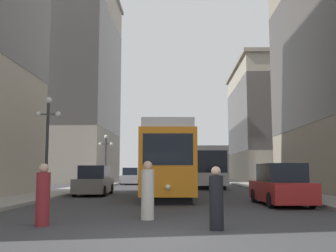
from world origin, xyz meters
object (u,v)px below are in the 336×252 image
parked_car_right_far (281,186)px  lamp_post_left_far (106,151)px  transit_bus (204,166)px  parked_car_left_near (94,181)px  pedestrian_crossing_far (43,197)px  streetcar (167,161)px  pedestrian_crossing_near (148,192)px  parked_car_left_mid (131,177)px  lamp_post_left_near (48,130)px  pedestrian_on_sidewalk (216,200)px

parked_car_right_far → lamp_post_left_far: bearing=-62.6°
transit_bus → parked_car_left_near: transit_bus is taller
pedestrian_crossing_far → streetcar: bearing=26.7°
transit_bus → pedestrian_crossing_near: 24.47m
parked_car_right_far → pedestrian_crossing_near: parked_car_right_far is taller
lamp_post_left_far → transit_bus: bearing=-9.5°
parked_car_left_mid → pedestrian_crossing_near: (4.28, -30.55, 0.00)m
parked_car_left_near → pedestrian_crossing_far: size_ratio=2.70×
parked_car_left_near → lamp_post_left_near: size_ratio=0.86×
pedestrian_on_sidewalk → lamp_post_left_far: (-8.11, 27.91, 2.63)m
parked_car_right_far → lamp_post_left_near: lamp_post_left_near is taller
streetcar → parked_car_right_far: (5.21, -5.65, -1.26)m
parked_car_left_mid → pedestrian_crossing_far: 32.04m
parked_car_left_near → pedestrian_crossing_near: (4.28, -12.06, -0.00)m
pedestrian_crossing_near → pedestrian_crossing_far: pedestrian_crossing_near is taller
parked_car_left_near → parked_car_right_far: same height
parked_car_right_far → pedestrian_crossing_far: size_ratio=2.74×
pedestrian_crossing_far → lamp_post_left_near: lamp_post_left_near is taller
transit_bus → parked_car_right_far: transit_bus is taller
transit_bus → lamp_post_left_near: lamp_post_left_near is taller
lamp_post_left_near → streetcar: bearing=19.1°
pedestrian_on_sidewalk → lamp_post_left_far: 29.18m
lamp_post_left_near → lamp_post_left_far: bearing=90.0°
pedestrian_crossing_near → pedestrian_on_sidewalk: bearing=-70.1°
transit_bus → parked_car_left_mid: bearing=138.7°
transit_bus → lamp_post_left_far: size_ratio=2.63×
transit_bus → pedestrian_crossing_far: transit_bus is taller
transit_bus → lamp_post_left_far: bearing=168.8°
parked_car_left_near → lamp_post_left_near: bearing=-120.6°
parked_car_right_far → pedestrian_on_sidewalk: (-3.55, -7.37, -0.09)m
parked_car_left_mid → lamp_post_left_far: (-1.90, -4.75, 2.54)m
parked_car_left_near → pedestrian_on_sidewalk: 15.47m
streetcar → parked_car_right_far: 7.79m
parked_car_right_far → pedestrian_on_sidewalk: parked_car_right_far is taller
parked_car_left_mid → lamp_post_left_far: lamp_post_left_far is taller
pedestrian_crossing_near → streetcar: bearing=65.9°
pedestrian_crossing_far → lamp_post_left_far: (-3.39, 27.26, 2.59)m
parked_car_left_mid → pedestrian_on_sidewalk: (6.21, -32.66, -0.09)m
parked_car_left_mid → lamp_post_left_near: lamp_post_left_near is taller
parked_car_left_mid → parked_car_right_far: same height
streetcar → lamp_post_left_far: lamp_post_left_far is taller
lamp_post_left_far → pedestrian_crossing_far: bearing=-82.9°
pedestrian_on_sidewalk → transit_bus: bearing=-52.7°
lamp_post_left_near → lamp_post_left_far: lamp_post_left_near is taller
streetcar → lamp_post_left_near: 7.00m
pedestrian_crossing_near → lamp_post_left_far: bearing=80.8°
pedestrian_crossing_near → lamp_post_left_far: 26.65m
streetcar → lamp_post_left_near: bearing=-163.1°
pedestrian_crossing_near → lamp_post_left_near: 11.03m
transit_bus → pedestrian_crossing_near: bearing=-99.7°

